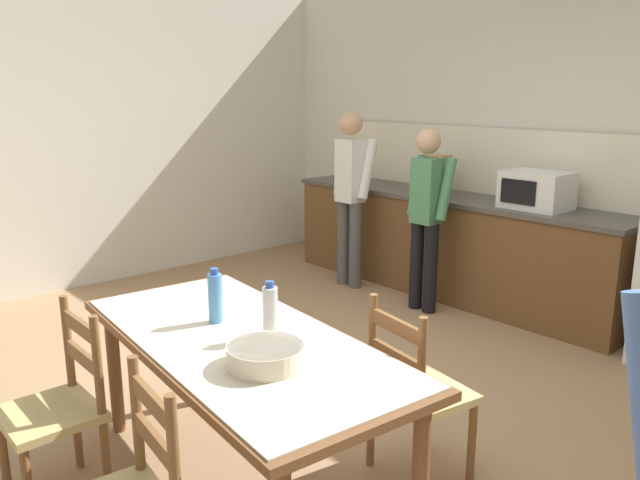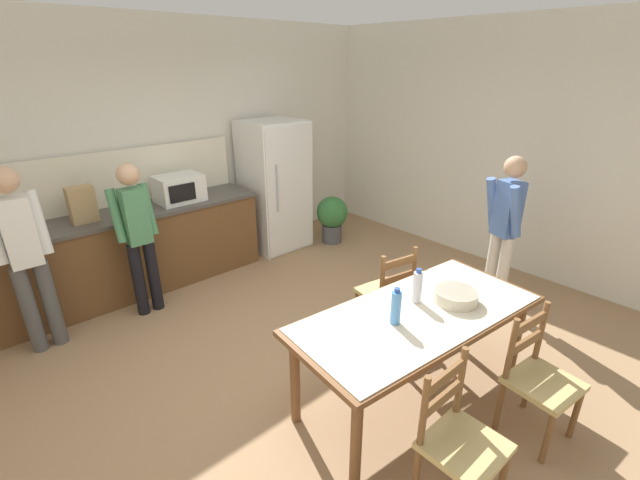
% 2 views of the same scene
% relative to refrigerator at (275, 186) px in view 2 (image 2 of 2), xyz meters
% --- Properties ---
extents(ground_plane, '(8.32, 8.32, 0.00)m').
position_rel_refrigerator_xyz_m(ground_plane, '(-1.44, -2.19, -0.86)').
color(ground_plane, '#9E7A56').
extents(wall_back, '(6.52, 0.12, 2.90)m').
position_rel_refrigerator_xyz_m(wall_back, '(-1.44, 0.47, 0.59)').
color(wall_back, silver).
rests_on(wall_back, ground).
extents(wall_right, '(0.12, 5.20, 2.90)m').
position_rel_refrigerator_xyz_m(wall_right, '(1.82, -2.19, 0.59)').
color(wall_right, silver).
rests_on(wall_right, ground).
extents(kitchen_counter, '(3.40, 0.66, 0.92)m').
position_rel_refrigerator_xyz_m(kitchen_counter, '(-2.18, 0.04, -0.39)').
color(kitchen_counter, brown).
rests_on(kitchen_counter, ground).
extents(counter_splashback, '(3.36, 0.03, 0.60)m').
position_rel_refrigerator_xyz_m(counter_splashback, '(-2.18, 0.35, 0.37)').
color(counter_splashback, '#EFE8CB').
rests_on(counter_splashback, kitchen_counter).
extents(refrigerator, '(0.76, 0.73, 1.72)m').
position_rel_refrigerator_xyz_m(refrigerator, '(0.00, 0.00, 0.00)').
color(refrigerator, white).
rests_on(refrigerator, ground).
extents(microwave, '(0.50, 0.39, 0.30)m').
position_rel_refrigerator_xyz_m(microwave, '(-1.32, 0.02, 0.22)').
color(microwave, white).
rests_on(microwave, kitchen_counter).
extents(paper_bag, '(0.24, 0.16, 0.36)m').
position_rel_refrigerator_xyz_m(paper_bag, '(-2.33, 0.01, 0.25)').
color(paper_bag, tan).
rests_on(paper_bag, kitchen_counter).
extents(dining_table, '(1.96, 1.03, 0.76)m').
position_rel_refrigerator_xyz_m(dining_table, '(-1.01, -3.08, -0.18)').
color(dining_table, brown).
rests_on(dining_table, ground).
extents(bottle_near_centre, '(0.07, 0.07, 0.27)m').
position_rel_refrigerator_xyz_m(bottle_near_centre, '(-1.25, -3.06, 0.03)').
color(bottle_near_centre, '#4C8ED6').
rests_on(bottle_near_centre, dining_table).
extents(bottle_off_centre, '(0.07, 0.07, 0.27)m').
position_rel_refrigerator_xyz_m(bottle_off_centre, '(-0.91, -2.98, 0.03)').
color(bottle_off_centre, silver).
rests_on(bottle_off_centre, dining_table).
extents(serving_bowl, '(0.32, 0.32, 0.09)m').
position_rel_refrigerator_xyz_m(serving_bowl, '(-0.69, -3.18, -0.05)').
color(serving_bowl, beige).
rests_on(serving_bowl, dining_table).
extents(chair_side_near_right, '(0.46, 0.45, 0.91)m').
position_rel_refrigerator_xyz_m(chair_side_near_right, '(-0.66, -3.84, -0.42)').
color(chair_side_near_right, brown).
rests_on(chair_side_near_right, ground).
extents(chair_side_near_left, '(0.42, 0.40, 0.91)m').
position_rel_refrigerator_xyz_m(chair_side_near_left, '(-1.51, -3.75, -0.42)').
color(chair_side_near_left, brown).
rests_on(chair_side_near_left, ground).
extents(chair_side_far_right, '(0.48, 0.47, 0.91)m').
position_rel_refrigerator_xyz_m(chair_side_far_right, '(-0.52, -2.41, -0.42)').
color(chair_side_far_right, brown).
rests_on(chair_side_far_right, ground).
extents(person_at_sink, '(0.42, 0.29, 1.67)m').
position_rel_refrigerator_xyz_m(person_at_sink, '(-2.94, -0.48, 0.08)').
color(person_at_sink, '#4C4C4C').
rests_on(person_at_sink, ground).
extents(person_at_counter, '(0.39, 0.27, 1.55)m').
position_rel_refrigerator_xyz_m(person_at_counter, '(-2.01, -0.50, 0.01)').
color(person_at_counter, black).
rests_on(person_at_counter, ground).
extents(person_by_table, '(0.35, 0.45, 1.59)m').
position_rel_refrigerator_xyz_m(person_by_table, '(0.77, -2.81, 0.03)').
color(person_by_table, silver).
rests_on(person_by_table, ground).
extents(potted_plant, '(0.44, 0.44, 0.67)m').
position_rel_refrigerator_xyz_m(potted_plant, '(0.66, -0.43, -0.47)').
color(potted_plant, '#4C4C51').
rests_on(potted_plant, ground).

